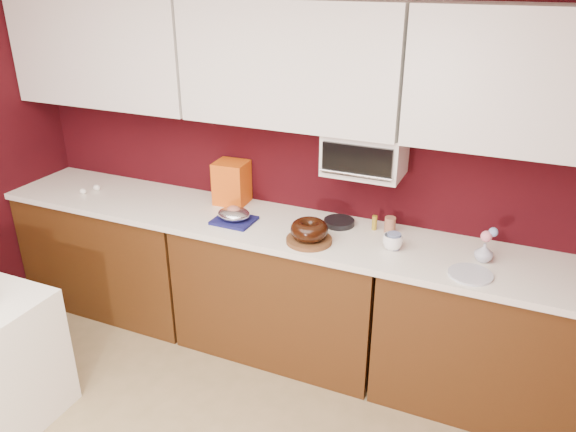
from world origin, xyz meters
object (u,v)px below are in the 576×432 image
(blue_jar, at_px, (394,241))
(foil_ham_nest, at_px, (234,214))
(toaster_oven, at_px, (365,153))
(flower_vase, at_px, (484,251))
(coffee_mug, at_px, (393,241))
(bundt_cake, at_px, (309,230))
(pandoro_box, at_px, (232,183))

(blue_jar, bearing_deg, foil_ham_nest, -177.09)
(toaster_oven, height_order, flower_vase, toaster_oven)
(coffee_mug, bearing_deg, toaster_oven, 140.64)
(foil_ham_nest, distance_m, coffee_mug, 0.99)
(coffee_mug, distance_m, flower_vase, 0.49)
(bundt_cake, bearing_deg, blue_jar, 14.68)
(foil_ham_nest, xyz_separation_m, flower_vase, (1.48, 0.10, 0.00))
(toaster_oven, height_order, pandoro_box, toaster_oven)
(foil_ham_nest, bearing_deg, blue_jar, 2.91)
(bundt_cake, distance_m, foil_ham_nest, 0.54)
(toaster_oven, xyz_separation_m, pandoro_box, (-0.91, 0.04, -0.33))
(blue_jar, bearing_deg, pandoro_box, 169.11)
(bundt_cake, relative_size, coffee_mug, 2.02)
(toaster_oven, distance_m, coffee_mug, 0.53)
(pandoro_box, xyz_separation_m, flower_vase, (1.64, -0.17, -0.08))
(toaster_oven, bearing_deg, bundt_cake, -124.91)
(foil_ham_nest, bearing_deg, flower_vase, 3.85)
(bundt_cake, distance_m, flower_vase, 0.96)
(foil_ham_nest, height_order, flower_vase, flower_vase)
(foil_ham_nest, xyz_separation_m, coffee_mug, (0.99, 0.04, -0.00))
(flower_vase, bearing_deg, bundt_cake, -169.78)
(pandoro_box, relative_size, blue_jar, 3.11)
(pandoro_box, bearing_deg, bundt_cake, -30.09)
(foil_ham_nest, bearing_deg, bundt_cake, -7.60)
(toaster_oven, bearing_deg, foil_ham_nest, -162.33)
(blue_jar, relative_size, flower_vase, 0.78)
(bundt_cake, xyz_separation_m, coffee_mug, (0.46, 0.11, -0.03))
(blue_jar, xyz_separation_m, flower_vase, (0.48, 0.05, 0.01))
(bundt_cake, bearing_deg, flower_vase, 10.22)
(foil_ham_nest, distance_m, flower_vase, 1.48)
(coffee_mug, height_order, blue_jar, coffee_mug)
(bundt_cake, xyz_separation_m, pandoro_box, (-0.69, 0.34, 0.06))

